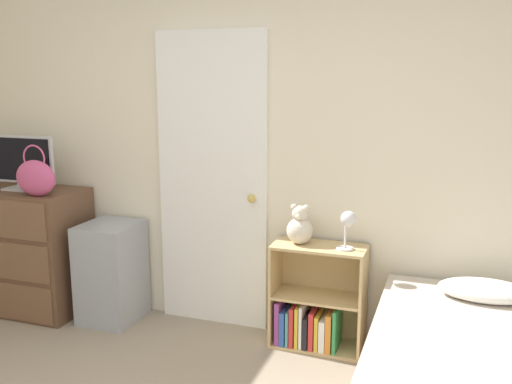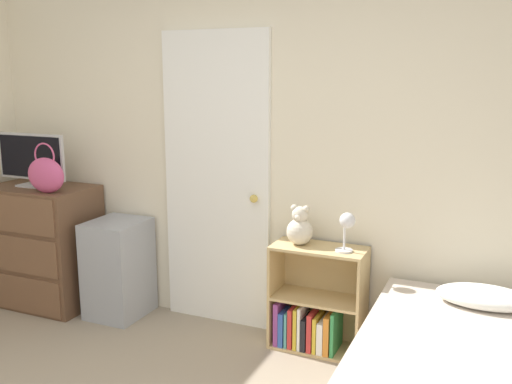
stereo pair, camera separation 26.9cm
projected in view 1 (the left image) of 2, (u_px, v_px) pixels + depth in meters
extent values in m
cube|color=beige|center=(257.00, 150.00, 3.89)|extent=(10.00, 0.06, 2.55)
cube|color=white|center=(212.00, 182.00, 3.99)|extent=(0.81, 0.04, 2.08)
sphere|color=gold|center=(251.00, 199.00, 3.87)|extent=(0.06, 0.06, 0.06)
cube|color=brown|center=(32.00, 250.00, 4.33)|extent=(0.81, 0.51, 0.94)
cube|color=brown|center=(10.00, 301.00, 4.15)|extent=(0.74, 0.01, 0.28)
cube|color=brown|center=(6.00, 260.00, 4.09)|extent=(0.74, 0.01, 0.28)
cube|color=brown|center=(3.00, 219.00, 4.02)|extent=(0.74, 0.01, 0.28)
cube|color=#B7B7BC|center=(20.00, 189.00, 4.24)|extent=(0.22, 0.16, 0.01)
cylinder|color=#B7B7BC|center=(20.00, 185.00, 4.23)|extent=(0.04, 0.04, 0.04)
cube|color=#B7B7BC|center=(18.00, 159.00, 4.19)|extent=(0.62, 0.02, 0.35)
cube|color=black|center=(16.00, 159.00, 4.18)|extent=(0.58, 0.01, 0.31)
ellipsoid|color=#C64C7F|center=(36.00, 178.00, 3.99)|extent=(0.32, 0.13, 0.26)
torus|color=#C64C7F|center=(34.00, 158.00, 3.96)|extent=(0.19, 0.01, 0.19)
cube|color=#999EA8|center=(112.00, 272.00, 4.17)|extent=(0.38, 0.43, 0.72)
cube|color=tan|center=(276.00, 291.00, 3.83)|extent=(0.02, 0.29, 0.70)
cube|color=tan|center=(363.00, 302.00, 3.64)|extent=(0.02, 0.29, 0.70)
cube|color=tan|center=(317.00, 344.00, 3.81)|extent=(0.57, 0.29, 0.02)
cube|color=tan|center=(318.00, 296.00, 3.74)|extent=(0.57, 0.29, 0.02)
cube|color=tan|center=(319.00, 247.00, 3.67)|extent=(0.57, 0.29, 0.02)
cube|color=tan|center=(323.00, 289.00, 3.87)|extent=(0.61, 0.01, 0.70)
cube|color=#8C3F8C|center=(281.00, 319.00, 3.83)|extent=(0.03, 0.22, 0.29)
cube|color=#3359B2|center=(285.00, 326.00, 3.80)|extent=(0.03, 0.16, 0.23)
cube|color=teal|center=(291.00, 324.00, 3.82)|extent=(0.02, 0.22, 0.24)
cube|color=red|center=(295.00, 322.00, 3.81)|extent=(0.03, 0.24, 0.27)
cube|color=gold|center=(300.00, 323.00, 3.79)|extent=(0.02, 0.22, 0.28)
cube|color=white|center=(303.00, 324.00, 3.76)|extent=(0.02, 0.18, 0.29)
cube|color=black|center=(307.00, 330.00, 3.76)|extent=(0.03, 0.18, 0.21)
cube|color=red|center=(313.00, 328.00, 3.74)|extent=(0.03, 0.17, 0.25)
cube|color=gold|center=(319.00, 329.00, 3.74)|extent=(0.02, 0.20, 0.24)
cube|color=white|center=(325.00, 331.00, 3.75)|extent=(0.04, 0.24, 0.21)
cube|color=orange|center=(331.00, 328.00, 3.73)|extent=(0.04, 0.23, 0.26)
cube|color=#338C4C|center=(337.00, 327.00, 3.72)|extent=(0.02, 0.24, 0.29)
sphere|color=beige|center=(300.00, 231.00, 3.69)|extent=(0.17, 0.17, 0.17)
sphere|color=beige|center=(300.00, 214.00, 3.67)|extent=(0.11, 0.11, 0.11)
sphere|color=silver|center=(298.00, 217.00, 3.63)|extent=(0.04, 0.04, 0.04)
sphere|color=beige|center=(294.00, 207.00, 3.67)|extent=(0.04, 0.04, 0.04)
sphere|color=beige|center=(306.00, 208.00, 3.65)|extent=(0.04, 0.04, 0.04)
cylinder|color=silver|center=(345.00, 248.00, 3.58)|extent=(0.11, 0.11, 0.01)
cylinder|color=silver|center=(345.00, 235.00, 3.57)|extent=(0.01, 0.01, 0.16)
sphere|color=silver|center=(349.00, 219.00, 3.52)|extent=(0.10, 0.10, 0.10)
ellipsoid|color=white|center=(485.00, 291.00, 3.26)|extent=(0.52, 0.28, 0.12)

